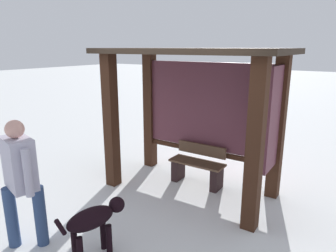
{
  "coord_description": "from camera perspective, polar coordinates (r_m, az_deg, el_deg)",
  "views": [
    {
      "loc": [
        2.32,
        -4.18,
        2.35
      ],
      "look_at": [
        -0.38,
        -0.09,
        1.08
      ],
      "focal_mm": 32.64,
      "sensor_mm": 36.0,
      "label": 1
    }
  ],
  "objects": [
    {
      "name": "ground_plane",
      "position": [
        5.33,
        4.04,
        -11.7
      ],
      "size": [
        60.0,
        60.0,
        0.0
      ],
      "primitive_type": "plane",
      "color": "silver"
    },
    {
      "name": "bus_shelter",
      "position": [
        4.94,
        6.14,
        5.79
      ],
      "size": [
        2.92,
        1.56,
        2.34
      ],
      "color": "#371F13",
      "rests_on": "ground"
    },
    {
      "name": "bench_left_inside",
      "position": [
        5.42,
        5.54,
        -7.67
      ],
      "size": [
        0.96,
        0.35,
        0.7
      ],
      "color": "brown",
      "rests_on": "ground"
    },
    {
      "name": "person_walking",
      "position": [
        3.95,
        -25.82,
        -8.22
      ],
      "size": [
        0.65,
        0.38,
        1.57
      ],
      "color": "#ADA9BE",
      "rests_on": "ground"
    },
    {
      "name": "dog",
      "position": [
        3.69,
        -13.57,
        -16.81
      ],
      "size": [
        0.37,
        0.81,
        0.64
      ],
      "color": "black",
      "rests_on": "ground"
    }
  ]
}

